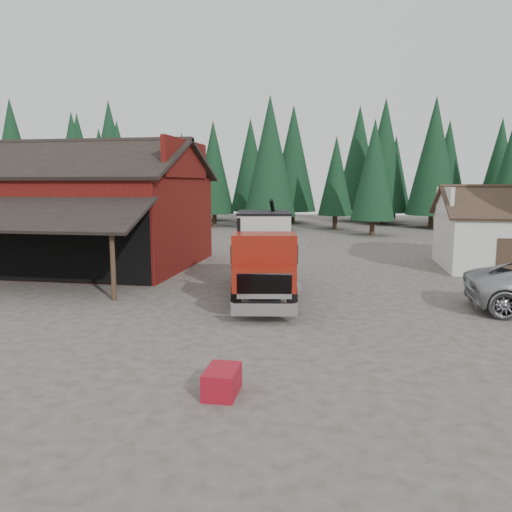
# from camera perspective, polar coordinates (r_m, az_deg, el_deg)

# --- Properties ---
(ground) EXTENTS (120.00, 120.00, 0.00)m
(ground) POSITION_cam_1_polar(r_m,az_deg,el_deg) (17.38, -2.03, -7.39)
(ground) COLOR #433D35
(ground) RESTS_ON ground
(red_barn) EXTENTS (12.80, 13.63, 7.18)m
(red_barn) POSITION_cam_1_polar(r_m,az_deg,el_deg) (30.08, -18.88, 4.04)
(red_barn) COLOR maroon
(red_barn) RESTS_ON ground
(conifer_backdrop) EXTENTS (76.00, 16.00, 16.00)m
(conifer_backdrop) POSITION_cam_1_polar(r_m,az_deg,el_deg) (58.65, 6.62, 3.66)
(conifer_backdrop) COLOR #10321C
(conifer_backdrop) RESTS_ON ground
(near_pine_a) EXTENTS (4.40, 4.40, 11.40)m
(near_pine_a) POSITION_cam_1_polar(r_m,az_deg,el_deg) (51.21, -20.13, 9.71)
(near_pine_a) COLOR #382619
(near_pine_a) RESTS_ON ground
(near_pine_b) EXTENTS (3.96, 3.96, 10.40)m
(near_pine_b) POSITION_cam_1_polar(r_m,az_deg,el_deg) (46.44, 13.32, 9.56)
(near_pine_b) COLOR #382619
(near_pine_b) RESTS_ON ground
(near_pine_d) EXTENTS (5.28, 5.28, 13.40)m
(near_pine_d) POSITION_cam_1_polar(r_m,az_deg,el_deg) (50.99, 1.61, 11.34)
(near_pine_d) COLOR #382619
(near_pine_d) RESTS_ON ground
(feed_truck) EXTENTS (3.75, 9.12, 4.00)m
(feed_truck) POSITION_cam_1_polar(r_m,az_deg,el_deg) (20.84, 0.94, 0.50)
(feed_truck) COLOR black
(feed_truck) RESTS_ON ground
(equip_box) EXTENTS (0.71, 1.10, 0.60)m
(equip_box) POSITION_cam_1_polar(r_m,az_deg,el_deg) (11.55, -3.91, -14.11)
(equip_box) COLOR maroon
(equip_box) RESTS_ON ground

